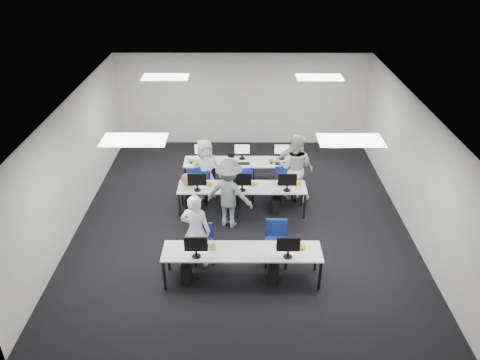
{
  "coord_description": "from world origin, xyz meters",
  "views": [
    {
      "loc": [
        -0.01,
        -9.92,
        6.52
      ],
      "look_at": [
        -0.05,
        0.06,
        1.0
      ],
      "focal_mm": 35.0,
      "sensor_mm": 36.0,
      "label": 1
    }
  ],
  "objects_px": {
    "desk_mid": "(242,188)",
    "chair_2": "(197,193)",
    "chair_4": "(286,190)",
    "student_1": "(295,167)",
    "chair_1": "(276,250)",
    "student_2": "(205,169)",
    "student_3": "(293,167)",
    "chair_5": "(205,186)",
    "chair_3": "(245,191)",
    "chair_0": "(204,250)",
    "student_0": "(196,231)",
    "chair_7": "(283,185)",
    "desk_front": "(242,253)",
    "chair_6": "(242,187)",
    "photographer": "(229,194)"
  },
  "relations": [
    {
      "from": "student_3",
      "to": "chair_3",
      "type": "bearing_deg",
      "value": -146.11
    },
    {
      "from": "chair_3",
      "to": "student_1",
      "type": "bearing_deg",
      "value": 0.49
    },
    {
      "from": "chair_7",
      "to": "chair_2",
      "type": "bearing_deg",
      "value": -163.88
    },
    {
      "from": "student_2",
      "to": "student_1",
      "type": "bearing_deg",
      "value": -25.16
    },
    {
      "from": "desk_mid",
      "to": "chair_0",
      "type": "distance_m",
      "value": 2.16
    },
    {
      "from": "desk_mid",
      "to": "chair_1",
      "type": "distance_m",
      "value": 2.17
    },
    {
      "from": "student_0",
      "to": "student_2",
      "type": "bearing_deg",
      "value": -79.07
    },
    {
      "from": "chair_3",
      "to": "student_1",
      "type": "distance_m",
      "value": 1.46
    },
    {
      "from": "chair_1",
      "to": "chair_5",
      "type": "relative_size",
      "value": 1.16
    },
    {
      "from": "desk_front",
      "to": "student_0",
      "type": "distance_m",
      "value": 1.1
    },
    {
      "from": "chair_4",
      "to": "student_1",
      "type": "distance_m",
      "value": 0.67
    },
    {
      "from": "student_0",
      "to": "student_1",
      "type": "height_order",
      "value": "student_1"
    },
    {
      "from": "desk_mid",
      "to": "chair_3",
      "type": "relative_size",
      "value": 3.72
    },
    {
      "from": "chair_7",
      "to": "student_2",
      "type": "height_order",
      "value": "student_2"
    },
    {
      "from": "chair_2",
      "to": "photographer",
      "type": "height_order",
      "value": "photographer"
    },
    {
      "from": "desk_front",
      "to": "student_1",
      "type": "bearing_deg",
      "value": 67.51
    },
    {
      "from": "desk_front",
      "to": "desk_mid",
      "type": "height_order",
      "value": "same"
    },
    {
      "from": "chair_0",
      "to": "chair_2",
      "type": "bearing_deg",
      "value": 93.8
    },
    {
      "from": "desk_mid",
      "to": "chair_5",
      "type": "bearing_deg",
      "value": 140.79
    },
    {
      "from": "chair_4",
      "to": "student_2",
      "type": "xyz_separation_m",
      "value": [
        -2.15,
        0.2,
        0.54
      ]
    },
    {
      "from": "chair_4",
      "to": "student_3",
      "type": "bearing_deg",
      "value": 42.65
    },
    {
      "from": "chair_7",
      "to": "chair_0",
      "type": "bearing_deg",
      "value": -117.71
    },
    {
      "from": "chair_4",
      "to": "student_0",
      "type": "xyz_separation_m",
      "value": [
        -2.15,
        -2.72,
        0.6
      ]
    },
    {
      "from": "chair_6",
      "to": "student_1",
      "type": "distance_m",
      "value": 1.51
    },
    {
      "from": "chair_0",
      "to": "chair_7",
      "type": "xyz_separation_m",
      "value": [
        1.93,
        2.79,
        0.04
      ]
    },
    {
      "from": "desk_mid",
      "to": "student_0",
      "type": "distance_m",
      "value": 2.33
    },
    {
      "from": "chair_6",
      "to": "chair_1",
      "type": "bearing_deg",
      "value": -95.9
    },
    {
      "from": "chair_5",
      "to": "desk_front",
      "type": "bearing_deg",
      "value": -65.72
    },
    {
      "from": "chair_0",
      "to": "student_0",
      "type": "distance_m",
      "value": 0.64
    },
    {
      "from": "desk_mid",
      "to": "student_3",
      "type": "distance_m",
      "value": 1.6
    },
    {
      "from": "chair_0",
      "to": "chair_3",
      "type": "bearing_deg",
      "value": 65.61
    },
    {
      "from": "chair_1",
      "to": "chair_5",
      "type": "height_order",
      "value": "chair_1"
    },
    {
      "from": "chair_1",
      "to": "photographer",
      "type": "bearing_deg",
      "value": 128.32
    },
    {
      "from": "chair_2",
      "to": "chair_4",
      "type": "distance_m",
      "value": 2.38
    },
    {
      "from": "chair_1",
      "to": "chair_3",
      "type": "relative_size",
      "value": 1.13
    },
    {
      "from": "chair_5",
      "to": "student_1",
      "type": "bearing_deg",
      "value": 5.21
    },
    {
      "from": "chair_5",
      "to": "student_1",
      "type": "xyz_separation_m",
      "value": [
        2.38,
        -0.11,
        0.65
      ]
    },
    {
      "from": "desk_mid",
      "to": "chair_3",
      "type": "distance_m",
      "value": 0.69
    },
    {
      "from": "desk_mid",
      "to": "chair_2",
      "type": "bearing_deg",
      "value": 158.87
    },
    {
      "from": "chair_4",
      "to": "chair_6",
      "type": "xyz_separation_m",
      "value": [
        -1.18,
        0.12,
        0.03
      ]
    },
    {
      "from": "student_2",
      "to": "chair_3",
      "type": "bearing_deg",
      "value": -36.79
    },
    {
      "from": "chair_1",
      "to": "desk_front",
      "type": "bearing_deg",
      "value": -139.31
    },
    {
      "from": "chair_0",
      "to": "chair_5",
      "type": "height_order",
      "value": "chair_0"
    },
    {
      "from": "chair_1",
      "to": "student_2",
      "type": "bearing_deg",
      "value": 122.97
    },
    {
      "from": "desk_mid",
      "to": "chair_0",
      "type": "bearing_deg",
      "value": -112.72
    },
    {
      "from": "chair_5",
      "to": "desk_mid",
      "type": "bearing_deg",
      "value": -31.33
    },
    {
      "from": "student_2",
      "to": "student_3",
      "type": "relative_size",
      "value": 0.93
    },
    {
      "from": "chair_7",
      "to": "student_1",
      "type": "xyz_separation_m",
      "value": [
        0.26,
        -0.12,
        0.61
      ]
    },
    {
      "from": "photographer",
      "to": "student_0",
      "type": "bearing_deg",
      "value": 85.91
    },
    {
      "from": "desk_mid",
      "to": "student_2",
      "type": "distance_m",
      "value": 1.28
    }
  ]
}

